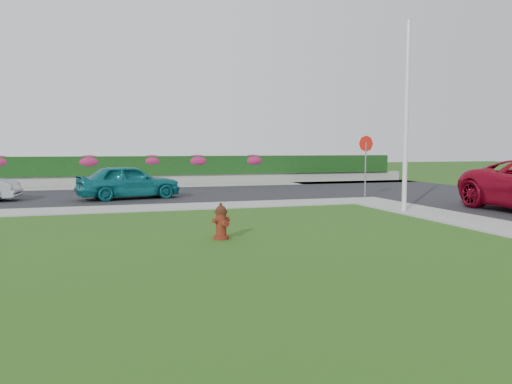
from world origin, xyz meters
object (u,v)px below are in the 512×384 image
object	(u,v)px
fire_hydrant	(221,222)
stop_sign	(366,151)
sedan_teal	(129,182)
utility_pole	(406,118)

from	to	relation	value
fire_hydrant	stop_sign	size ratio (longest dim) A/B	0.32
sedan_teal	stop_sign	distance (m)	10.12
sedan_teal	utility_pole	size ratio (longest dim) A/B	0.66
fire_hydrant	utility_pole	xyz separation A→B (m)	(7.13, 3.19, 2.77)
fire_hydrant	sedan_teal	distance (m)	10.27
utility_pole	stop_sign	bearing A→B (deg)	77.55
fire_hydrant	stop_sign	distance (m)	11.15
fire_hydrant	utility_pole	size ratio (longest dim) A/B	0.14
sedan_teal	stop_sign	world-z (taller)	stop_sign
fire_hydrant	utility_pole	world-z (taller)	utility_pole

